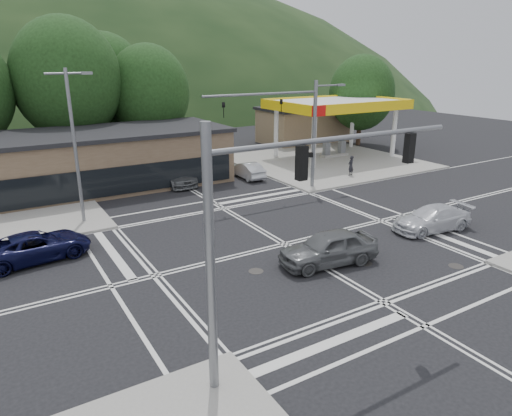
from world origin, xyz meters
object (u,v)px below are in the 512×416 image
car_silver_east (432,218)px  car_queue_b (190,163)px  car_northbound (173,174)px  car_blue_west (37,246)px  pedestrian (351,166)px  car_grey_center (328,248)px  car_queue_a (247,170)px

car_silver_east → car_queue_b: bearing=-156.0°
car_silver_east → car_northbound: size_ratio=0.90×
car_blue_west → car_northbound: size_ratio=0.94×
car_silver_east → pedestrian: pedestrian is taller
car_grey_center → car_queue_b: size_ratio=1.09×
car_grey_center → car_queue_b: bearing=-177.5°
car_queue_a → car_queue_b: size_ratio=0.89×
car_silver_east → car_queue_b: 21.52m
car_grey_center → car_silver_east: size_ratio=1.01×
car_northbound → car_silver_east: bearing=-65.4°
car_queue_a → pedestrian: 8.63m
car_blue_west → car_northbound: 14.92m
car_blue_west → car_grey_center: car_grey_center is taller
car_queue_b → car_northbound: bearing=42.8°
car_blue_west → car_queue_b: 19.24m
car_queue_b → car_queue_a: bearing=118.4°
car_northbound → pedestrian: pedestrian is taller
car_silver_east → pedestrian: (4.50, 11.79, 0.28)m
car_silver_east → car_queue_a: car_silver_east is taller
car_queue_a → car_northbound: car_northbound is taller
car_blue_west → car_grey_center: size_ratio=1.04×
car_queue_b → car_northbound: size_ratio=0.84×
car_northbound → car_queue_a: bearing=-15.2°
car_grey_center → pedestrian: (12.59, 12.27, 0.15)m
pedestrian → car_queue_a: bearing=-45.0°
car_queue_b → pedestrian: pedestrian is taller
car_grey_center → pedestrian: pedestrian is taller
car_queue_a → car_queue_b: (-3.14, 4.58, 0.11)m
car_blue_west → car_queue_b: (13.90, 13.31, 0.06)m
car_queue_a → car_queue_b: car_queue_b is taller
car_silver_east → car_blue_west: bearing=-102.6°
car_blue_west → car_queue_b: bearing=-53.1°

